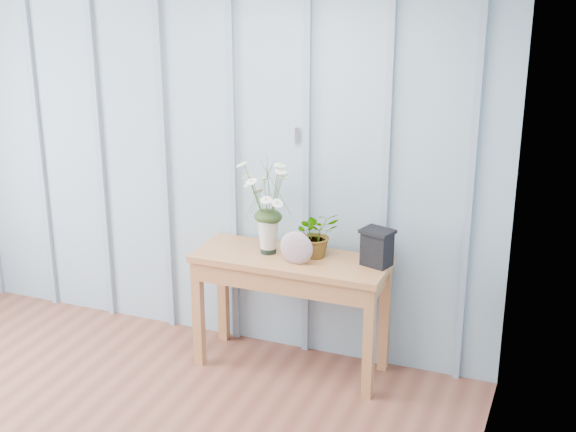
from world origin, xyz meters
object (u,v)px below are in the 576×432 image
at_px(sideboard, 291,274).
at_px(felt_disc_vessel, 297,248).
at_px(daisy_vase, 268,194).
at_px(carved_box, 377,247).

relative_size(sideboard, felt_disc_vessel, 5.86).
xyz_separation_m(daisy_vase, carved_box, (0.67, 0.05, -0.27)).
distance_m(sideboard, felt_disc_vessel, 0.25).
bearing_deg(carved_box, daisy_vase, -175.96).
bearing_deg(sideboard, daisy_vase, 174.24).
bearing_deg(sideboard, carved_box, 6.95).
height_order(sideboard, daisy_vase, daisy_vase).
bearing_deg(carved_box, felt_disc_vessel, -160.99).
height_order(daisy_vase, felt_disc_vessel, daisy_vase).
distance_m(daisy_vase, felt_disc_vessel, 0.37).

